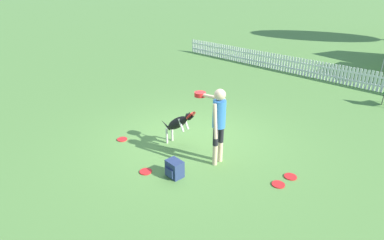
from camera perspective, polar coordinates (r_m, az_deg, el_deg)
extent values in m
plane|color=#5B8C42|center=(7.86, 0.13, -3.71)|extent=(240.00, 240.00, 0.00)
cylinder|color=beige|center=(6.70, 4.39, -6.62)|extent=(0.11, 0.11, 0.49)
cylinder|color=black|center=(6.49, 4.51, -3.23)|extent=(0.12, 0.12, 0.40)
cylinder|color=beige|center=(6.84, 5.41, -5.97)|extent=(0.11, 0.11, 0.49)
cylinder|color=black|center=(6.63, 5.55, -2.63)|extent=(0.12, 0.12, 0.40)
cylinder|color=#3372BF|center=(6.35, 5.20, 1.16)|extent=(0.31, 0.31, 0.61)
sphere|color=beige|center=(6.20, 5.35, 4.81)|extent=(0.24, 0.24, 0.24)
cylinder|color=beige|center=(6.20, 4.45, -0.29)|extent=(0.22, 0.16, 0.74)
cylinder|color=beige|center=(6.62, 3.78, 4.42)|extent=(0.75, 0.09, 0.14)
cylinder|color=red|center=(6.89, 1.54, 4.61)|extent=(0.26, 0.26, 0.02)
cylinder|color=red|center=(6.88, 1.54, 4.81)|extent=(0.26, 0.26, 0.02)
cylinder|color=red|center=(6.87, 1.54, 5.02)|extent=(0.26, 0.26, 0.02)
cylinder|color=red|center=(6.86, 1.55, 5.23)|extent=(0.26, 0.26, 0.02)
ellipsoid|color=black|center=(7.31, -2.80, -0.57)|extent=(0.75, 0.36, 0.62)
ellipsoid|color=silver|center=(7.33, -2.80, -0.92)|extent=(0.39, 0.19, 0.31)
sphere|color=black|center=(6.97, -0.64, 0.62)|extent=(0.17, 0.17, 0.17)
cone|color=black|center=(6.91, -0.22, 0.85)|extent=(0.16, 0.11, 0.14)
cylinder|color=red|center=(6.91, -0.22, 0.85)|extent=(0.20, 0.28, 0.23)
cone|color=black|center=(6.99, -0.52, 1.30)|extent=(0.05, 0.05, 0.08)
cone|color=black|center=(6.92, -1.08, 1.06)|extent=(0.05, 0.05, 0.08)
cylinder|color=silver|center=(7.73, -3.80, -2.56)|extent=(0.06, 0.06, 0.41)
cylinder|color=silver|center=(7.61, -4.82, -3.04)|extent=(0.06, 0.06, 0.41)
cylinder|color=silver|center=(7.22, -1.18, -0.56)|extent=(0.19, 0.08, 0.32)
cylinder|color=silver|center=(7.11, -2.11, -0.99)|extent=(0.19, 0.08, 0.32)
cone|color=black|center=(7.65, -5.06, -0.89)|extent=(0.34, 0.10, 0.23)
cylinder|color=red|center=(6.40, 16.11, -11.71)|extent=(0.26, 0.26, 0.02)
cylinder|color=red|center=(6.71, 18.24, -10.21)|extent=(0.26, 0.26, 0.02)
cylinder|color=red|center=(6.62, -8.82, -9.68)|extent=(0.26, 0.26, 0.02)
cylinder|color=red|center=(8.05, -13.16, -3.60)|extent=(0.26, 0.26, 0.02)
cube|color=navy|center=(6.33, -3.32, -9.21)|extent=(0.35, 0.26, 0.37)
cube|color=navy|center=(6.28, -4.38, -9.98)|extent=(0.24, 0.04, 0.18)
cube|color=white|center=(14.02, 25.13, 7.53)|extent=(17.62, 0.04, 0.06)
cube|color=white|center=(13.95, 25.35, 8.78)|extent=(17.62, 0.04, 0.06)
cube|color=white|center=(19.04, 0.19, 13.99)|extent=(0.09, 0.02, 0.76)
cube|color=white|center=(18.93, 0.49, 13.93)|extent=(0.09, 0.02, 0.76)
cube|color=white|center=(18.83, 0.79, 13.87)|extent=(0.09, 0.02, 0.76)
cube|color=white|center=(18.73, 1.09, 13.82)|extent=(0.09, 0.02, 0.76)
cube|color=white|center=(18.62, 1.40, 13.76)|extent=(0.09, 0.02, 0.76)
cube|color=white|center=(18.52, 1.71, 13.70)|extent=(0.09, 0.02, 0.76)
cube|color=white|center=(18.42, 2.02, 13.64)|extent=(0.09, 0.02, 0.76)
cube|color=white|center=(18.32, 2.34, 13.58)|extent=(0.09, 0.02, 0.76)
cube|color=white|center=(18.22, 2.66, 13.52)|extent=(0.09, 0.02, 0.76)
cube|color=white|center=(18.12, 2.98, 13.45)|extent=(0.09, 0.02, 0.76)
cube|color=white|center=(18.02, 3.31, 13.39)|extent=(0.09, 0.02, 0.76)
cube|color=white|center=(17.93, 3.64, 13.32)|extent=(0.09, 0.02, 0.76)
cube|color=white|center=(17.83, 3.97, 13.26)|extent=(0.09, 0.02, 0.76)
cube|color=white|center=(17.73, 4.31, 13.19)|extent=(0.09, 0.02, 0.76)
cube|color=white|center=(17.63, 4.65, 13.12)|extent=(0.09, 0.02, 0.76)
cube|color=white|center=(17.54, 4.99, 13.05)|extent=(0.09, 0.02, 0.76)
cube|color=white|center=(17.44, 5.34, 12.98)|extent=(0.09, 0.02, 0.76)
cube|color=white|center=(17.35, 5.69, 12.91)|extent=(0.09, 0.02, 0.76)
cube|color=white|center=(17.26, 6.04, 12.83)|extent=(0.09, 0.02, 0.76)
cube|color=white|center=(17.16, 6.40, 12.76)|extent=(0.09, 0.02, 0.76)
cube|color=white|center=(17.07, 6.76, 12.68)|extent=(0.09, 0.02, 0.76)
cube|color=white|center=(16.98, 7.13, 12.60)|extent=(0.09, 0.02, 0.76)
cube|color=white|center=(16.89, 7.50, 12.52)|extent=(0.09, 0.02, 0.76)
cube|color=white|center=(16.80, 7.87, 12.44)|extent=(0.09, 0.02, 0.76)
cube|color=white|center=(16.71, 8.25, 12.36)|extent=(0.09, 0.02, 0.76)
cube|color=white|center=(16.62, 8.63, 12.28)|extent=(0.09, 0.02, 0.76)
cube|color=white|center=(16.53, 9.01, 12.19)|extent=(0.09, 0.02, 0.76)
cube|color=white|center=(16.44, 9.40, 12.11)|extent=(0.09, 0.02, 0.76)
cube|color=white|center=(16.36, 9.79, 12.02)|extent=(0.09, 0.02, 0.76)
cube|color=white|center=(16.27, 10.19, 11.93)|extent=(0.09, 0.02, 0.76)
cube|color=white|center=(16.19, 10.59, 11.84)|extent=(0.09, 0.02, 0.76)
cube|color=white|center=(16.10, 10.99, 11.74)|extent=(0.09, 0.02, 0.76)
cube|color=white|center=(16.02, 11.40, 11.65)|extent=(0.09, 0.02, 0.76)
cube|color=white|center=(15.94, 11.81, 11.56)|extent=(0.09, 0.02, 0.76)
cube|color=white|center=(15.85, 12.23, 11.46)|extent=(0.09, 0.02, 0.76)
cube|color=white|center=(15.77, 12.65, 11.36)|extent=(0.09, 0.02, 0.76)
cube|color=white|center=(15.69, 13.07, 11.26)|extent=(0.09, 0.02, 0.76)
cube|color=white|center=(15.61, 13.50, 11.16)|extent=(0.09, 0.02, 0.76)
cube|color=white|center=(15.53, 13.93, 11.05)|extent=(0.09, 0.02, 0.76)
cube|color=white|center=(15.46, 14.37, 10.95)|extent=(0.09, 0.02, 0.76)
cube|color=white|center=(15.38, 14.81, 10.84)|extent=(0.09, 0.02, 0.76)
cube|color=white|center=(15.31, 15.25, 10.73)|extent=(0.09, 0.02, 0.76)
cube|color=white|center=(15.23, 15.70, 10.62)|extent=(0.09, 0.02, 0.76)
cube|color=white|center=(15.16, 16.15, 10.51)|extent=(0.09, 0.02, 0.76)
cube|color=white|center=(15.08, 16.61, 10.40)|extent=(0.09, 0.02, 0.76)
cube|color=white|center=(15.01, 17.07, 10.28)|extent=(0.09, 0.02, 0.76)
cube|color=white|center=(14.94, 17.53, 10.17)|extent=(0.09, 0.02, 0.76)
cube|color=white|center=(14.87, 18.00, 10.05)|extent=(0.09, 0.02, 0.76)
cube|color=white|center=(14.80, 18.47, 9.93)|extent=(0.09, 0.02, 0.76)
cube|color=white|center=(14.74, 18.95, 9.80)|extent=(0.09, 0.02, 0.76)
cube|color=white|center=(14.67, 19.43, 9.68)|extent=(0.09, 0.02, 0.76)
cube|color=white|center=(14.61, 19.91, 9.55)|extent=(0.09, 0.02, 0.76)
cube|color=white|center=(14.54, 20.40, 9.42)|extent=(0.09, 0.02, 0.76)
cube|color=white|center=(14.48, 20.90, 9.30)|extent=(0.09, 0.02, 0.76)
cube|color=white|center=(14.42, 21.39, 9.16)|extent=(0.09, 0.02, 0.76)
cube|color=white|center=(14.36, 21.89, 9.03)|extent=(0.09, 0.02, 0.76)
cube|color=white|center=(14.30, 22.39, 8.90)|extent=(0.09, 0.02, 0.76)
cube|color=white|center=(14.24, 22.90, 8.76)|extent=(0.09, 0.02, 0.76)
cube|color=white|center=(14.18, 23.41, 8.62)|extent=(0.09, 0.02, 0.76)
cube|color=white|center=(14.12, 23.93, 8.48)|extent=(0.09, 0.02, 0.76)
cube|color=white|center=(14.07, 24.45, 8.34)|extent=(0.09, 0.02, 0.76)
cube|color=white|center=(14.01, 24.97, 8.19)|extent=(0.09, 0.02, 0.76)
cube|color=white|center=(13.96, 25.50, 8.05)|extent=(0.09, 0.02, 0.76)
cube|color=white|center=(13.91, 26.03, 7.90)|extent=(0.09, 0.02, 0.76)
cube|color=white|center=(13.86, 26.56, 7.75)|extent=(0.09, 0.02, 0.76)
cube|color=white|center=(13.81, 27.10, 7.60)|extent=(0.09, 0.02, 0.76)
cube|color=white|center=(13.76, 27.64, 7.45)|extent=(0.09, 0.02, 0.76)
cube|color=white|center=(13.72, 28.18, 7.29)|extent=(0.09, 0.02, 0.76)
cube|color=white|center=(13.67, 28.72, 7.13)|extent=(0.09, 0.02, 0.76)
cube|color=white|center=(13.63, 29.27, 6.98)|extent=(0.09, 0.02, 0.76)
cube|color=white|center=(13.59, 29.83, 6.82)|extent=(0.09, 0.02, 0.76)
cube|color=white|center=(13.55, 30.38, 6.66)|extent=(0.09, 0.02, 0.76)
cube|color=white|center=(13.51, 30.94, 6.49)|extent=(0.09, 0.02, 0.76)
cube|color=white|center=(13.47, 31.50, 6.33)|extent=(0.09, 0.02, 0.76)
cube|color=white|center=(13.43, 32.07, 6.16)|extent=(0.09, 0.02, 0.76)
cube|color=white|center=(13.40, 32.63, 6.00)|extent=(0.09, 0.02, 0.76)
cylinder|color=#333338|center=(12.00, 32.59, 3.41)|extent=(0.02, 0.02, 0.42)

